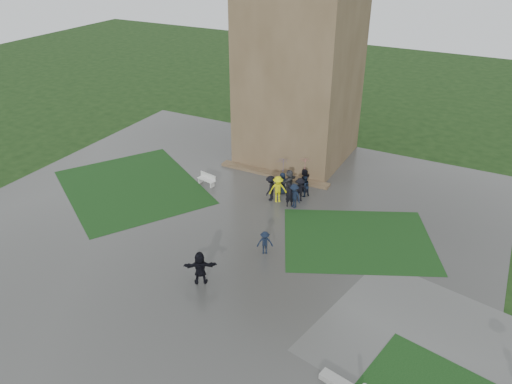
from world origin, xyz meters
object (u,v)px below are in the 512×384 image
at_px(pedestrian_mid, 265,243).
at_px(pedestrian_near, 200,268).
at_px(bench, 207,179).
at_px(tower, 301,47).

distance_m(pedestrian_mid, pedestrian_near, 4.46).
relative_size(bench, pedestrian_mid, 1.05).
relative_size(tower, pedestrian_near, 9.25).
bearing_deg(pedestrian_mid, bench, 112.71).
bearing_deg(tower, bench, -114.93).
relative_size(pedestrian_mid, pedestrian_near, 0.76).
xyz_separation_m(bench, pedestrian_near, (5.94, -9.89, 0.53)).
xyz_separation_m(bench, pedestrian_mid, (7.79, -5.84, 0.30)).
distance_m(tower, pedestrian_mid, 16.68).
bearing_deg(bench, pedestrian_near, -47.80).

